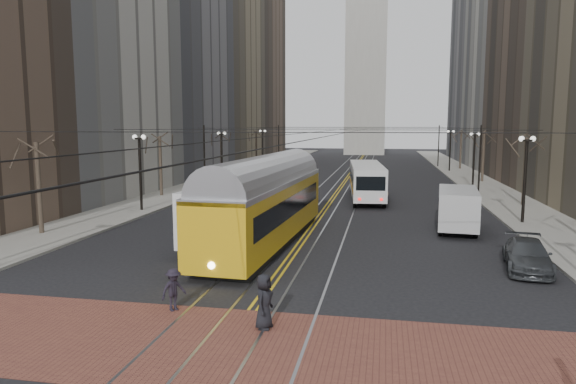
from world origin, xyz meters
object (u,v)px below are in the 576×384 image
at_px(streetcar, 266,210).
at_px(pedestrian_a, 264,301).
at_px(pedestrian_d, 174,290).
at_px(sedan_parked, 527,255).
at_px(sedan_grey, 378,190).
at_px(cargo_van, 458,210).
at_px(transit_bus, 247,208).
at_px(rear_bus, 366,182).

distance_m(streetcar, pedestrian_a, 12.21).
distance_m(pedestrian_a, pedestrian_d, 3.67).
bearing_deg(streetcar, pedestrian_a, -74.20).
relative_size(pedestrian_a, pedestrian_d, 1.18).
bearing_deg(sedan_parked, sedan_grey, 115.12).
xyz_separation_m(sedan_grey, pedestrian_a, (-3.21, -31.78, 0.23)).
distance_m(cargo_van, sedan_parked, 8.74).
height_order(transit_bus, sedan_parked, transit_bus).
bearing_deg(sedan_parked, pedestrian_d, -142.19).
distance_m(sedan_grey, sedan_parked, 23.96).
distance_m(transit_bus, sedan_grey, 19.56).
relative_size(sedan_grey, pedestrian_a, 2.23).
height_order(pedestrian_a, pedestrian_d, pedestrian_a).
height_order(transit_bus, sedan_grey, transit_bus).
xyz_separation_m(transit_bus, rear_bus, (6.50, 16.57, -0.10)).
bearing_deg(transit_bus, pedestrian_d, -82.48).
distance_m(streetcar, rear_bus, 19.08).
bearing_deg(cargo_van, transit_bus, -158.03).
height_order(sedan_grey, pedestrian_d, pedestrian_d).
xyz_separation_m(streetcar, sedan_grey, (5.89, 19.91, -1.21)).
bearing_deg(cargo_van, rear_bus, 121.09).
bearing_deg(pedestrian_d, streetcar, 30.13).
height_order(sedan_parked, pedestrian_d, pedestrian_d).
relative_size(transit_bus, pedestrian_a, 7.40).
distance_m(cargo_van, pedestrian_a, 19.27).
relative_size(cargo_van, pedestrian_a, 3.27).
bearing_deg(pedestrian_a, sedan_grey, 2.28).
xyz_separation_m(cargo_van, sedan_grey, (-5.09, 14.40, -0.62)).
relative_size(rear_bus, pedestrian_d, 7.89).
height_order(sedan_parked, pedestrian_a, pedestrian_a).
xyz_separation_m(transit_bus, sedan_parked, (14.55, -4.85, -1.00)).
distance_m(transit_bus, pedestrian_a, 14.41).
relative_size(sedan_parked, pedestrian_d, 3.06).
height_order(rear_bus, pedestrian_d, rear_bus).
relative_size(transit_bus, sedan_parked, 2.86).
height_order(transit_bus, cargo_van, transit_bus).
relative_size(rear_bus, cargo_van, 2.04).
relative_size(streetcar, pedestrian_a, 8.86).
relative_size(transit_bus, sedan_grey, 3.32).
height_order(streetcar, cargo_van, streetcar).
distance_m(streetcar, sedan_parked, 13.34).
bearing_deg(transit_bus, streetcar, -45.24).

